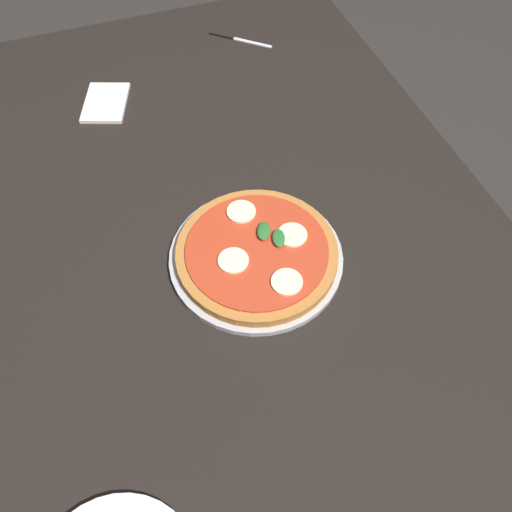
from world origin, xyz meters
The scene contains 6 objects.
ground_plane centered at (0.00, 0.00, 0.00)m, with size 6.00×6.00×0.00m, color #2D2B28.
dining_table centered at (0.00, 0.00, 0.66)m, with size 1.53×1.06×0.74m.
serving_tray centered at (0.06, 0.06, 0.75)m, with size 0.30×0.30×0.01m, color #B2B2B7.
pizza centered at (0.06, 0.06, 0.77)m, with size 0.28×0.28×0.03m.
napkin centered at (-0.44, -0.11, 0.75)m, with size 0.13×0.09×0.01m, color white.
knife centered at (-0.59, 0.23, 0.74)m, with size 0.11×0.13×0.01m.
Camera 1 is at (0.57, -0.13, 1.52)m, focal length 37.91 mm.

